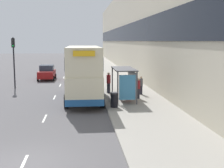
# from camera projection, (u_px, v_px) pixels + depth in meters

# --- Properties ---
(ground_plane) EXTENTS (220.00, 220.00, 0.00)m
(ground_plane) POSITION_uv_depth(u_px,v_px,m) (23.00, 164.00, 12.13)
(ground_plane) COLOR #5B595B
(pavement) EXTENTS (5.00, 93.00, 0.14)m
(pavement) POSITION_uv_depth(u_px,v_px,m) (107.00, 70.00, 50.70)
(pavement) COLOR #A39E93
(pavement) RESTS_ON ground_plane
(terrace_facade) EXTENTS (3.10, 93.00, 13.15)m
(terrace_facade) POSITION_uv_depth(u_px,v_px,m) (132.00, 29.00, 50.20)
(terrace_facade) COLOR beige
(terrace_facade) RESTS_ON ground_plane
(lane_mark_0) EXTENTS (0.12, 2.00, 0.01)m
(lane_mark_0) POSITION_uv_depth(u_px,v_px,m) (23.00, 164.00, 12.04)
(lane_mark_0) COLOR silver
(lane_mark_0) RESTS_ON ground_plane
(lane_mark_1) EXTENTS (0.12, 2.00, 0.01)m
(lane_mark_1) POSITION_uv_depth(u_px,v_px,m) (45.00, 118.00, 19.21)
(lane_mark_1) COLOR silver
(lane_mark_1) RESTS_ON ground_plane
(lane_mark_2) EXTENTS (0.12, 2.00, 0.01)m
(lane_mark_2) POSITION_uv_depth(u_px,v_px,m) (55.00, 97.00, 26.37)
(lane_mark_2) COLOR silver
(lane_mark_2) RESTS_ON ground_plane
(lane_mark_3) EXTENTS (0.12, 2.00, 0.01)m
(lane_mark_3) POSITION_uv_depth(u_px,v_px,m) (60.00, 85.00, 33.53)
(lane_mark_3) COLOR silver
(lane_mark_3) RESTS_ON ground_plane
(lane_mark_4) EXTENTS (0.12, 2.00, 0.01)m
(lane_mark_4) POSITION_uv_depth(u_px,v_px,m) (64.00, 77.00, 40.70)
(lane_mark_4) COLOR silver
(lane_mark_4) RESTS_ON ground_plane
(lane_mark_5) EXTENTS (0.12, 2.00, 0.01)m
(lane_mark_5) POSITION_uv_depth(u_px,v_px,m) (66.00, 72.00, 47.86)
(lane_mark_5) COLOR silver
(lane_mark_5) RESTS_ON ground_plane
(lane_mark_6) EXTENTS (0.12, 2.00, 0.01)m
(lane_mark_6) POSITION_uv_depth(u_px,v_px,m) (68.00, 68.00, 55.02)
(lane_mark_6) COLOR silver
(lane_mark_6) RESTS_ON ground_plane
(lane_mark_7) EXTENTS (0.12, 2.00, 0.01)m
(lane_mark_7) POSITION_uv_depth(u_px,v_px,m) (70.00, 65.00, 62.18)
(lane_mark_7) COLOR silver
(lane_mark_7) RESTS_ON ground_plane
(lane_mark_8) EXTENTS (0.12, 2.00, 0.01)m
(lane_mark_8) POSITION_uv_depth(u_px,v_px,m) (71.00, 62.00, 69.35)
(lane_mark_8) COLOR silver
(lane_mark_8) RESTS_ON ground_plane
(bus_shelter) EXTENTS (1.60, 4.20, 2.48)m
(bus_shelter) POSITION_uv_depth(u_px,v_px,m) (126.00, 78.00, 24.15)
(bus_shelter) COLOR #4C4C51
(bus_shelter) RESTS_ON ground_plane
(double_decker_bus_near) EXTENTS (2.85, 10.12, 4.30)m
(double_decker_bus_near) POSITION_uv_depth(u_px,v_px,m) (84.00, 72.00, 25.02)
(double_decker_bus_near) COLOR beige
(double_decker_bus_near) RESTS_ON ground_plane
(car_0) EXTENTS (2.04, 4.18, 1.81)m
(car_0) POSITION_uv_depth(u_px,v_px,m) (47.00, 73.00, 38.31)
(car_0) COLOR maroon
(car_0) RESTS_ON ground_plane
(car_1) EXTENTS (1.99, 4.36, 1.68)m
(car_1) POSITION_uv_depth(u_px,v_px,m) (84.00, 56.00, 79.88)
(car_1) COLOR navy
(car_1) RESTS_ON ground_plane
(car_2) EXTENTS (2.02, 4.03, 1.84)m
(car_2) POSITION_uv_depth(u_px,v_px,m) (80.00, 67.00, 46.17)
(car_2) COLOR black
(car_2) RESTS_ON ground_plane
(pedestrian_at_shelter) EXTENTS (0.31, 0.31, 1.58)m
(pedestrian_at_shelter) POSITION_uv_depth(u_px,v_px,m) (141.00, 85.00, 26.95)
(pedestrian_at_shelter) COLOR #23232D
(pedestrian_at_shelter) RESTS_ON ground_plane
(pedestrian_1) EXTENTS (0.33, 0.33, 1.67)m
(pedestrian_1) POSITION_uv_depth(u_px,v_px,m) (138.00, 88.00, 24.96)
(pedestrian_1) COLOR #23232D
(pedestrian_1) RESTS_ON ground_plane
(pedestrian_2) EXTENTS (0.36, 0.36, 1.84)m
(pedestrian_2) POSITION_uv_depth(u_px,v_px,m) (109.00, 82.00, 27.76)
(pedestrian_2) COLOR #23232D
(pedestrian_2) RESTS_ON ground_plane
(litter_bin) EXTENTS (0.55, 0.55, 1.05)m
(litter_bin) POSITION_uv_depth(u_px,v_px,m) (114.00, 100.00, 21.74)
(litter_bin) COLOR black
(litter_bin) RESTS_ON ground_plane
(traffic_light_far_kerb) EXTENTS (0.30, 0.32, 5.10)m
(traffic_light_far_kerb) POSITION_uv_depth(u_px,v_px,m) (14.00, 54.00, 30.97)
(traffic_light_far_kerb) COLOR black
(traffic_light_far_kerb) RESTS_ON ground_plane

